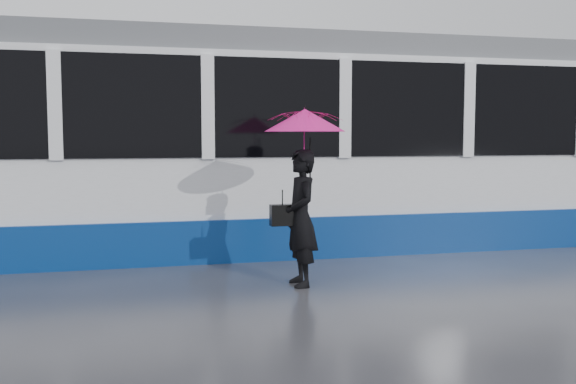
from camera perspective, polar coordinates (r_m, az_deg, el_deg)
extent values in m
plane|color=#2E2E34|center=(8.23, 3.66, -7.63)|extent=(90.00, 90.00, 0.00)
cube|color=#3F3D38|center=(9.91, 0.53, -5.41)|extent=(34.00, 0.07, 0.02)
cube|color=#3F3D38|center=(11.29, -1.30, -4.14)|extent=(34.00, 0.07, 0.02)
cube|color=white|center=(10.77, 5.44, 3.50)|extent=(24.00, 2.40, 2.95)
cube|color=navy|center=(10.87, 5.39, -2.91)|extent=(24.00, 2.56, 0.62)
cube|color=black|center=(10.78, 5.47, 7.09)|extent=(23.00, 2.48, 1.40)
cube|color=#585B60|center=(10.86, 5.51, 12.24)|extent=(23.60, 2.20, 0.35)
imported|color=black|center=(7.68, 1.13, -2.32)|extent=(0.42, 0.61, 1.64)
imported|color=#FC1599|center=(7.63, 1.51, 4.47)|extent=(0.93, 0.95, 0.82)
cone|color=#FC1599|center=(7.63, 1.51, 6.39)|extent=(1.00, 1.00, 0.27)
cylinder|color=black|center=(7.64, 1.52, 7.55)|extent=(0.01, 0.01, 0.06)
cylinder|color=black|center=(7.68, 1.98, 2.17)|extent=(0.02, 0.02, 0.72)
cube|color=black|center=(7.64, -0.50, -2.07)|extent=(0.30, 0.14, 0.25)
cylinder|color=black|center=(7.61, -0.50, -0.44)|extent=(0.01, 0.01, 0.18)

